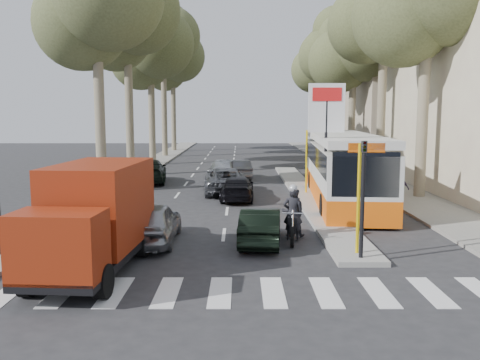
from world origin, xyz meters
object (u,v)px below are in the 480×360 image
(silver_hatchback, at_px, (152,222))
(motorcycle, at_px, (293,214))
(dark_hatchback, at_px, (261,226))
(city_bus, at_px, (343,166))
(red_truck, at_px, (94,216))

(silver_hatchback, relative_size, motorcycle, 1.79)
(motorcycle, bearing_deg, dark_hatchback, -147.45)
(city_bus, xyz_separation_m, motorcycle, (-3.27, -7.65, -0.89))
(red_truck, bearing_deg, city_bus, 55.09)
(dark_hatchback, distance_m, red_truck, 5.71)
(dark_hatchback, relative_size, city_bus, 0.28)
(dark_hatchback, xyz_separation_m, motorcycle, (1.14, 0.55, 0.29))
(red_truck, relative_size, city_bus, 0.44)
(dark_hatchback, bearing_deg, city_bus, -113.37)
(silver_hatchback, xyz_separation_m, dark_hatchback, (3.68, -0.08, -0.10))
(silver_hatchback, distance_m, red_truck, 3.41)
(dark_hatchback, relative_size, red_truck, 0.65)
(red_truck, height_order, city_bus, city_bus)
(dark_hatchback, xyz_separation_m, red_truck, (-4.72, -3.06, 0.96))
(silver_hatchback, distance_m, city_bus, 11.52)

